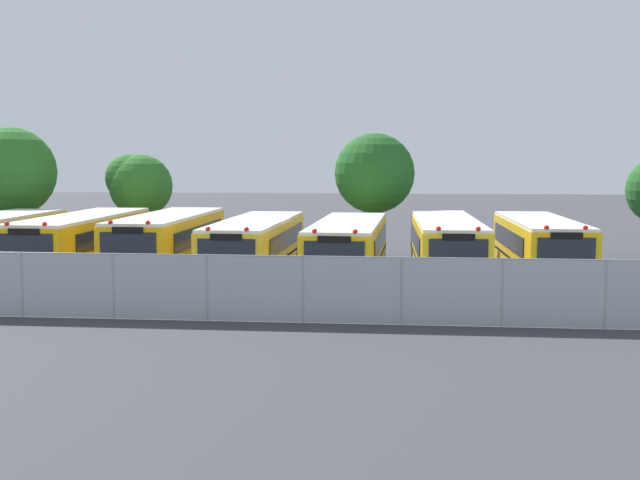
{
  "coord_description": "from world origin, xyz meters",
  "views": [
    {
      "loc": [
        5.97,
        -32.67,
        4.93
      ],
      "look_at": [
        2.57,
        0.0,
        1.6
      ],
      "focal_mm": 45.66,
      "sensor_mm": 36.0,
      "label": 1
    }
  ],
  "objects_px": {
    "school_bus_5": "(446,247)",
    "school_bus_2": "(168,243)",
    "school_bus_3": "(256,246)",
    "tree_1": "(137,184)",
    "school_bus_6": "(540,247)",
    "tree_0": "(10,171)",
    "school_bus_1": "(82,242)",
    "tree_2": "(373,174)",
    "traffic_cone": "(235,303)",
    "school_bus_4": "(348,247)"
  },
  "relations": [
    {
      "from": "school_bus_3",
      "to": "tree_1",
      "type": "xyz_separation_m",
      "value": [
        -7.91,
        8.89,
        2.22
      ]
    },
    {
      "from": "school_bus_1",
      "to": "tree_1",
      "type": "distance_m",
      "value": 8.97
    },
    {
      "from": "tree_2",
      "to": "traffic_cone",
      "type": "xyz_separation_m",
      "value": [
        -3.82,
        -15.11,
        -3.82
      ]
    },
    {
      "from": "school_bus_5",
      "to": "tree_2",
      "type": "bearing_deg",
      "value": -69.06
    },
    {
      "from": "school_bus_1",
      "to": "tree_2",
      "type": "relative_size",
      "value": 1.74
    },
    {
      "from": "school_bus_2",
      "to": "school_bus_6",
      "type": "bearing_deg",
      "value": -178.64
    },
    {
      "from": "school_bus_2",
      "to": "school_bus_1",
      "type": "bearing_deg",
      "value": -1.53
    },
    {
      "from": "school_bus_5",
      "to": "tree_2",
      "type": "distance_m",
      "value": 8.86
    },
    {
      "from": "school_bus_4",
      "to": "school_bus_6",
      "type": "height_order",
      "value": "school_bus_6"
    },
    {
      "from": "school_bus_1",
      "to": "school_bus_2",
      "type": "xyz_separation_m",
      "value": [
        3.74,
        -0.11,
        0.03
      ]
    },
    {
      "from": "school_bus_3",
      "to": "school_bus_4",
      "type": "relative_size",
      "value": 0.99
    },
    {
      "from": "school_bus_1",
      "to": "school_bus_4",
      "type": "height_order",
      "value": "school_bus_1"
    },
    {
      "from": "tree_0",
      "to": "tree_1",
      "type": "bearing_deg",
      "value": 16.97
    },
    {
      "from": "tree_0",
      "to": "traffic_cone",
      "type": "relative_size",
      "value": 11.19
    },
    {
      "from": "school_bus_1",
      "to": "school_bus_3",
      "type": "xyz_separation_m",
      "value": [
        7.42,
        -0.2,
        -0.05
      ]
    },
    {
      "from": "school_bus_2",
      "to": "traffic_cone",
      "type": "height_order",
      "value": "school_bus_2"
    },
    {
      "from": "school_bus_4",
      "to": "school_bus_2",
      "type": "bearing_deg",
      "value": 0.58
    },
    {
      "from": "school_bus_2",
      "to": "school_bus_5",
      "type": "relative_size",
      "value": 0.92
    },
    {
      "from": "school_bus_3",
      "to": "school_bus_2",
      "type": "bearing_deg",
      "value": -0.55
    },
    {
      "from": "school_bus_6",
      "to": "school_bus_5",
      "type": "bearing_deg",
      "value": 1.52
    },
    {
      "from": "school_bus_3",
      "to": "tree_0",
      "type": "bearing_deg",
      "value": -26.02
    },
    {
      "from": "school_bus_1",
      "to": "school_bus_6",
      "type": "relative_size",
      "value": 1.1
    },
    {
      "from": "school_bus_5",
      "to": "traffic_cone",
      "type": "bearing_deg",
      "value": 44.49
    },
    {
      "from": "school_bus_3",
      "to": "tree_0",
      "type": "distance_m",
      "value": 15.87
    },
    {
      "from": "tree_1",
      "to": "tree_2",
      "type": "distance_m",
      "value": 12.38
    },
    {
      "from": "school_bus_2",
      "to": "school_bus_3",
      "type": "relative_size",
      "value": 0.94
    },
    {
      "from": "school_bus_1",
      "to": "tree_0",
      "type": "xyz_separation_m",
      "value": [
        -6.48,
        6.86,
        2.87
      ]
    },
    {
      "from": "school_bus_5",
      "to": "traffic_cone",
      "type": "relative_size",
      "value": 18.78
    },
    {
      "from": "school_bus_5",
      "to": "tree_1",
      "type": "distance_m",
      "value": 17.95
    },
    {
      "from": "school_bus_1",
      "to": "school_bus_3",
      "type": "height_order",
      "value": "school_bus_1"
    },
    {
      "from": "tree_2",
      "to": "tree_1",
      "type": "bearing_deg",
      "value": 175.93
    },
    {
      "from": "school_bus_6",
      "to": "tree_0",
      "type": "xyz_separation_m",
      "value": [
        -25.28,
        6.64,
        2.89
      ]
    },
    {
      "from": "school_bus_2",
      "to": "school_bus_5",
      "type": "height_order",
      "value": "school_bus_2"
    },
    {
      "from": "school_bus_5",
      "to": "school_bus_6",
      "type": "relative_size",
      "value": 1.12
    },
    {
      "from": "school_bus_6",
      "to": "tree_1",
      "type": "relative_size",
      "value": 1.89
    },
    {
      "from": "school_bus_3",
      "to": "school_bus_1",
      "type": "bearing_deg",
      "value": -0.65
    },
    {
      "from": "tree_1",
      "to": "school_bus_4",
      "type": "bearing_deg",
      "value": -37.32
    },
    {
      "from": "school_bus_1",
      "to": "school_bus_2",
      "type": "bearing_deg",
      "value": 178.03
    },
    {
      "from": "school_bus_1",
      "to": "school_bus_5",
      "type": "relative_size",
      "value": 0.98
    },
    {
      "from": "tree_1",
      "to": "school_bus_5",
      "type": "bearing_deg",
      "value": -29.09
    },
    {
      "from": "school_bus_5",
      "to": "school_bus_3",
      "type": "bearing_deg",
      "value": 0.11
    },
    {
      "from": "school_bus_1",
      "to": "traffic_cone",
      "type": "relative_size",
      "value": 18.47
    },
    {
      "from": "tree_1",
      "to": "tree_2",
      "type": "bearing_deg",
      "value": -4.07
    },
    {
      "from": "school_bus_2",
      "to": "tree_0",
      "type": "bearing_deg",
      "value": -34.16
    },
    {
      "from": "tree_2",
      "to": "school_bus_3",
      "type": "bearing_deg",
      "value": -118.95
    },
    {
      "from": "school_bus_2",
      "to": "school_bus_4",
      "type": "bearing_deg",
      "value": 179.31
    },
    {
      "from": "tree_2",
      "to": "school_bus_5",
      "type": "bearing_deg",
      "value": -67.46
    },
    {
      "from": "school_bus_3",
      "to": "school_bus_6",
      "type": "relative_size",
      "value": 1.09
    },
    {
      "from": "school_bus_5",
      "to": "school_bus_2",
      "type": "bearing_deg",
      "value": -0.92
    },
    {
      "from": "school_bus_6",
      "to": "tree_0",
      "type": "bearing_deg",
      "value": -16.16
    }
  ]
}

